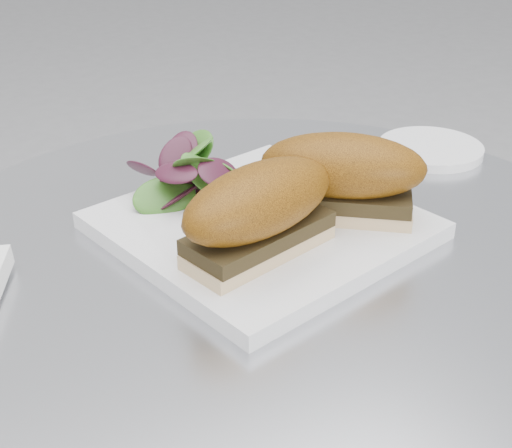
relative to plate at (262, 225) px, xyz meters
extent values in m
cylinder|color=#B9BBC0|center=(-0.01, -0.04, -0.02)|extent=(0.70, 0.70, 0.02)
cube|color=silver|center=(0.00, 0.00, 0.00)|extent=(0.31, 0.31, 0.02)
cube|color=#D2B383|center=(-0.03, -0.06, 0.01)|extent=(0.15, 0.09, 0.01)
cube|color=black|center=(-0.03, -0.06, 0.03)|extent=(0.14, 0.09, 0.01)
ellipsoid|color=brown|center=(-0.03, -0.06, 0.06)|extent=(0.17, 0.11, 0.06)
cube|color=#D2B383|center=(0.07, -0.03, 0.01)|extent=(0.14, 0.12, 0.01)
cube|color=black|center=(0.07, -0.03, 0.03)|extent=(0.14, 0.12, 0.01)
ellipsoid|color=brown|center=(0.07, -0.03, 0.06)|extent=(0.16, 0.15, 0.06)
cylinder|color=silver|center=(0.27, 0.08, 0.00)|extent=(0.12, 0.12, 0.01)
camera|label=1|loc=(-0.28, -0.52, 0.32)|focal=50.00mm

